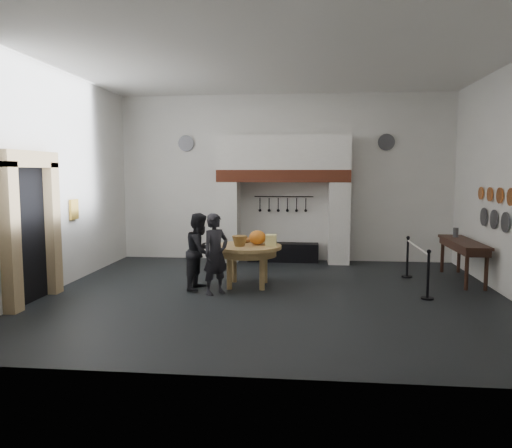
# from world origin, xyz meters

# --- Properties ---
(floor) EXTENTS (9.00, 8.00, 0.02)m
(floor) POSITION_xyz_m (0.00, 0.00, 0.00)
(floor) COLOR black
(floor) RESTS_ON ground
(ceiling) EXTENTS (9.00, 8.00, 0.02)m
(ceiling) POSITION_xyz_m (0.00, 0.00, 4.50)
(ceiling) COLOR silver
(ceiling) RESTS_ON wall_back
(wall_back) EXTENTS (9.00, 0.02, 4.50)m
(wall_back) POSITION_xyz_m (0.00, 4.00, 2.25)
(wall_back) COLOR silver
(wall_back) RESTS_ON floor
(wall_front) EXTENTS (9.00, 0.02, 4.50)m
(wall_front) POSITION_xyz_m (0.00, -4.00, 2.25)
(wall_front) COLOR silver
(wall_front) RESTS_ON floor
(wall_left) EXTENTS (0.02, 8.00, 4.50)m
(wall_left) POSITION_xyz_m (-4.50, 0.00, 2.25)
(wall_left) COLOR silver
(wall_left) RESTS_ON floor
(chimney_pier_left) EXTENTS (0.55, 0.70, 2.15)m
(chimney_pier_left) POSITION_xyz_m (-1.48, 3.65, 1.07)
(chimney_pier_left) COLOR silver
(chimney_pier_left) RESTS_ON floor
(chimney_pier_right) EXTENTS (0.55, 0.70, 2.15)m
(chimney_pier_right) POSITION_xyz_m (1.48, 3.65, 1.07)
(chimney_pier_right) COLOR silver
(chimney_pier_right) RESTS_ON floor
(hearth_brick_band) EXTENTS (3.50, 0.72, 0.32)m
(hearth_brick_band) POSITION_xyz_m (0.00, 3.65, 2.31)
(hearth_brick_band) COLOR #9E442B
(hearth_brick_band) RESTS_ON chimney_pier_left
(chimney_hood) EXTENTS (3.50, 0.70, 0.90)m
(chimney_hood) POSITION_xyz_m (0.00, 3.65, 2.92)
(chimney_hood) COLOR silver
(chimney_hood) RESTS_ON hearth_brick_band
(iron_range) EXTENTS (1.90, 0.45, 0.50)m
(iron_range) POSITION_xyz_m (0.00, 3.72, 0.25)
(iron_range) COLOR black
(iron_range) RESTS_ON floor
(utensil_rail) EXTENTS (1.60, 0.02, 0.02)m
(utensil_rail) POSITION_xyz_m (0.00, 3.92, 1.75)
(utensil_rail) COLOR black
(utensil_rail) RESTS_ON wall_back
(door_recess) EXTENTS (0.04, 1.10, 2.50)m
(door_recess) POSITION_xyz_m (-4.47, -1.00, 1.25)
(door_recess) COLOR black
(door_recess) RESTS_ON floor
(door_jamb_near) EXTENTS (0.22, 0.30, 2.60)m
(door_jamb_near) POSITION_xyz_m (-4.38, -1.70, 1.30)
(door_jamb_near) COLOR tan
(door_jamb_near) RESTS_ON floor
(door_jamb_far) EXTENTS (0.22, 0.30, 2.60)m
(door_jamb_far) POSITION_xyz_m (-4.38, -0.30, 1.30)
(door_jamb_far) COLOR tan
(door_jamb_far) RESTS_ON floor
(door_lintel) EXTENTS (0.22, 1.70, 0.30)m
(door_lintel) POSITION_xyz_m (-4.38, -1.00, 2.65)
(door_lintel) COLOR tan
(door_lintel) RESTS_ON door_jamb_near
(wall_plaque) EXTENTS (0.05, 0.34, 0.44)m
(wall_plaque) POSITION_xyz_m (-4.45, 0.80, 1.60)
(wall_plaque) COLOR gold
(wall_plaque) RESTS_ON wall_left
(work_table) EXTENTS (1.63, 1.63, 0.07)m
(work_table) POSITION_xyz_m (-0.60, 0.72, 0.84)
(work_table) COLOR tan
(work_table) RESTS_ON floor
(pumpkin) EXTENTS (0.36, 0.36, 0.31)m
(pumpkin) POSITION_xyz_m (-0.40, 0.82, 1.03)
(pumpkin) COLOR orange
(pumpkin) RESTS_ON work_table
(cheese_block_big) EXTENTS (0.22, 0.22, 0.24)m
(cheese_block_big) POSITION_xyz_m (-0.10, 0.67, 0.99)
(cheese_block_big) COLOR #FAF096
(cheese_block_big) RESTS_ON work_table
(cheese_block_small) EXTENTS (0.18, 0.18, 0.20)m
(cheese_block_small) POSITION_xyz_m (-0.12, 0.97, 0.97)
(cheese_block_small) COLOR #DDD884
(cheese_block_small) RESTS_ON work_table
(wicker_basket) EXTENTS (0.36, 0.36, 0.22)m
(wicker_basket) POSITION_xyz_m (-0.75, 0.57, 0.98)
(wicker_basket) COLOR olive
(wicker_basket) RESTS_ON work_table
(bread_loaf) EXTENTS (0.31, 0.18, 0.13)m
(bread_loaf) POSITION_xyz_m (-0.70, 1.07, 0.94)
(bread_loaf) COLOR #AB7B3C
(bread_loaf) RESTS_ON work_table
(visitor_near) EXTENTS (0.68, 0.69, 1.61)m
(visitor_near) POSITION_xyz_m (-1.15, -0.04, 0.80)
(visitor_near) COLOR #222227
(visitor_near) RESTS_ON floor
(visitor_far) EXTENTS (0.71, 0.85, 1.58)m
(visitor_far) POSITION_xyz_m (-1.55, 0.36, 0.79)
(visitor_far) COLOR black
(visitor_far) RESTS_ON floor
(side_table) EXTENTS (0.55, 2.20, 0.06)m
(side_table) POSITION_xyz_m (4.10, 1.74, 0.87)
(side_table) COLOR #321A12
(side_table) RESTS_ON floor
(pewter_jug) EXTENTS (0.12, 0.12, 0.22)m
(pewter_jug) POSITION_xyz_m (4.10, 2.34, 1.01)
(pewter_jug) COLOR #525257
(pewter_jug) RESTS_ON side_table
(copper_pan_a) EXTENTS (0.03, 0.34, 0.34)m
(copper_pan_a) POSITION_xyz_m (4.46, 0.20, 1.95)
(copper_pan_a) COLOR #C6662D
(copper_pan_a) RESTS_ON wall_right
(copper_pan_b) EXTENTS (0.03, 0.32, 0.32)m
(copper_pan_b) POSITION_xyz_m (4.46, 0.75, 1.95)
(copper_pan_b) COLOR #C6662D
(copper_pan_b) RESTS_ON wall_right
(copper_pan_c) EXTENTS (0.03, 0.30, 0.30)m
(copper_pan_c) POSITION_xyz_m (4.46, 1.30, 1.95)
(copper_pan_c) COLOR #C6662D
(copper_pan_c) RESTS_ON wall_right
(copper_pan_d) EXTENTS (0.03, 0.28, 0.28)m
(copper_pan_d) POSITION_xyz_m (4.46, 1.85, 1.95)
(copper_pan_d) COLOR #C6662D
(copper_pan_d) RESTS_ON wall_right
(pewter_plate_left) EXTENTS (0.03, 0.40, 0.40)m
(pewter_plate_left) POSITION_xyz_m (4.46, 0.40, 1.45)
(pewter_plate_left) COLOR #4C4C51
(pewter_plate_left) RESTS_ON wall_right
(pewter_plate_mid) EXTENTS (0.03, 0.40, 0.40)m
(pewter_plate_mid) POSITION_xyz_m (4.46, 1.00, 1.45)
(pewter_plate_mid) COLOR #4C4C51
(pewter_plate_mid) RESTS_ON wall_right
(pewter_plate_right) EXTENTS (0.03, 0.40, 0.40)m
(pewter_plate_right) POSITION_xyz_m (4.46, 1.60, 1.45)
(pewter_plate_right) COLOR #4C4C51
(pewter_plate_right) RESTS_ON wall_right
(pewter_plate_back_left) EXTENTS (0.44, 0.03, 0.44)m
(pewter_plate_back_left) POSITION_xyz_m (-2.70, 3.96, 3.20)
(pewter_plate_back_left) COLOR #4C4C51
(pewter_plate_back_left) RESTS_ON wall_back
(pewter_plate_back_right) EXTENTS (0.44, 0.03, 0.44)m
(pewter_plate_back_right) POSITION_xyz_m (2.70, 3.96, 3.20)
(pewter_plate_back_right) COLOR #4C4C51
(pewter_plate_back_right) RESTS_ON wall_back
(barrier_post_near) EXTENTS (0.05, 0.05, 0.90)m
(barrier_post_near) POSITION_xyz_m (2.95, -0.02, 0.45)
(barrier_post_near) COLOR black
(barrier_post_near) RESTS_ON floor
(barrier_post_far) EXTENTS (0.05, 0.05, 0.90)m
(barrier_post_far) POSITION_xyz_m (2.95, 1.98, 0.45)
(barrier_post_far) COLOR black
(barrier_post_far) RESTS_ON floor
(barrier_rope) EXTENTS (0.04, 2.00, 0.04)m
(barrier_rope) POSITION_xyz_m (2.95, 0.98, 0.85)
(barrier_rope) COLOR silver
(barrier_rope) RESTS_ON barrier_post_near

